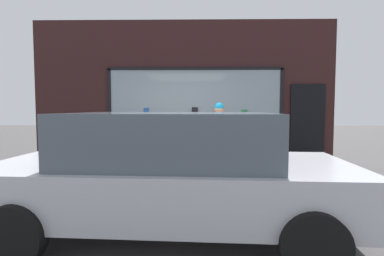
{
  "coord_description": "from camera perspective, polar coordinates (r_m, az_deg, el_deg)",
  "views": [
    {
      "loc": [
        0.35,
        -5.7,
        1.46
      ],
      "look_at": [
        0.24,
        0.86,
        1.03
      ],
      "focal_mm": 28.0,
      "sensor_mm": 36.0,
      "label": 1
    }
  ],
  "objects": [
    {
      "name": "ground_plane",
      "position": [
        5.9,
        -2.56,
        -10.59
      ],
      "size": [
        40.0,
        40.0,
        0.0
      ],
      "primitive_type": "plane",
      "color": "#474444"
    },
    {
      "name": "shopfront_facade",
      "position": [
        8.11,
        -1.18,
        6.66
      ],
      "size": [
        8.0,
        0.29,
        3.79
      ],
      "color": "#331919",
      "rests_on": "ground_plane"
    },
    {
      "name": "display_table_main",
      "position": [
        6.81,
        -2.02,
        -2.31
      ],
      "size": [
        2.72,
        0.82,
        0.92
      ],
      "color": "brown",
      "rests_on": "ground_plane"
    },
    {
      "name": "person_browsing",
      "position": [
        6.26,
        5.18,
        -1.29
      ],
      "size": [
        0.27,
        0.63,
        1.58
      ],
      "rotation": [
        0.0,
        0.0,
        1.69
      ],
      "color": "black",
      "rests_on": "ground_plane"
    },
    {
      "name": "small_dog",
      "position": [
        6.07,
        0.21,
        -7.72
      ],
      "size": [
        0.29,
        0.56,
        0.38
      ],
      "rotation": [
        0.0,
        0.0,
        1.84
      ],
      "color": "#99724C",
      "rests_on": "ground_plane"
    },
    {
      "name": "sandwich_board_sign",
      "position": [
        7.42,
        -17.02,
        -4.1
      ],
      "size": [
        0.56,
        0.71,
        0.92
      ],
      "rotation": [
        0.0,
        0.0,
        -0.01
      ],
      "color": "black",
      "rests_on": "ground_plane"
    },
    {
      "name": "parked_car",
      "position": [
        3.5,
        -3.87,
        -8.11
      ],
      "size": [
        4.13,
        2.1,
        1.41
      ],
      "rotation": [
        0.0,
        0.0,
        -0.05
      ],
      "color": "silver",
      "rests_on": "ground_plane"
    }
  ]
}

